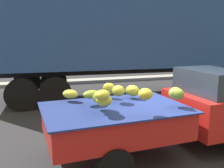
{
  "coord_description": "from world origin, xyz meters",
  "views": [
    {
      "loc": [
        -2.62,
        -4.69,
        2.4
      ],
      "look_at": [
        -1.11,
        0.49,
        1.39
      ],
      "focal_mm": 40.45,
      "sensor_mm": 36.0,
      "label": 1
    }
  ],
  "objects": [
    {
      "name": "ground",
      "position": [
        0.0,
        0.0,
        0.0
      ],
      "size": [
        220.0,
        220.0,
        0.0
      ],
      "primitive_type": "plane",
      "color": "#28282B"
    },
    {
      "name": "pickup_truck",
      "position": [
        0.61,
        -0.11,
        0.88
      ],
      "size": [
        4.89,
        2.09,
        1.7
      ],
      "rotation": [
        0.0,
        0.0,
        0.07
      ],
      "color": "#B21E19",
      "rests_on": "ground"
    },
    {
      "name": "curb_strip",
      "position": [
        0.0,
        8.42,
        0.08
      ],
      "size": [
        80.0,
        0.8,
        0.16
      ],
      "primitive_type": "cube",
      "color": "gray",
      "rests_on": "ground"
    },
    {
      "name": "semi_trailer",
      "position": [
        1.45,
        4.87,
        2.54
      ],
      "size": [
        12.09,
        3.06,
        3.95
      ],
      "rotation": [
        0.0,
        0.0,
        -0.04
      ],
      "color": "navy",
      "rests_on": "ground"
    }
  ]
}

